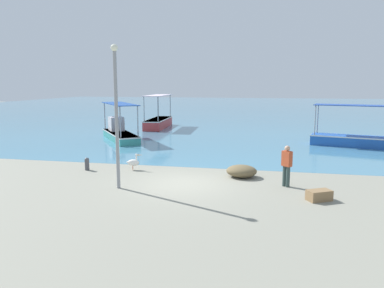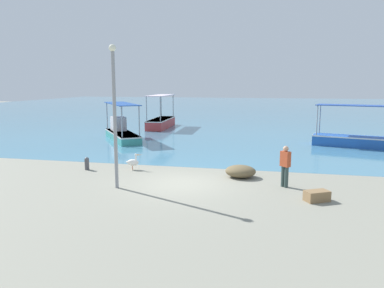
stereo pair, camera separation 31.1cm
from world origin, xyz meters
TOP-DOWN VIEW (x-y plane):
  - ground at (0.00, 0.00)m, footprint 120.00×120.00m
  - harbor_water at (0.00, 48.00)m, footprint 110.00×90.00m
  - fishing_boat_center at (-7.44, 11.02)m, footprint 4.62×5.65m
  - fishing_boat_outer at (9.33, 11.28)m, footprint 6.34×3.01m
  - fishing_boat_near_left at (-6.81, 18.85)m, footprint 1.91×5.94m
  - pelican at (-2.96, 1.91)m, footprint 0.80×0.38m
  - lamp_post at (-2.42, -1.23)m, footprint 0.28×0.28m
  - mooring_bollard at (-5.15, 1.41)m, footprint 0.22×0.22m
  - fisherman_standing at (4.17, 0.35)m, footprint 0.44×0.44m
  - net_pile at (2.28, 1.55)m, footprint 1.36×1.16m
  - cargo_crate at (5.26, -1.30)m, footprint 0.98×0.83m

SIDE VIEW (x-z plane):
  - ground at x=0.00m, z-range 0.00..0.00m
  - harbor_water at x=0.00m, z-range 0.00..0.00m
  - cargo_crate at x=5.26m, z-range 0.00..0.38m
  - net_pile at x=2.28m, z-range 0.00..0.55m
  - mooring_bollard at x=-5.15m, z-range 0.02..0.64m
  - pelican at x=-2.96m, z-range -0.02..0.78m
  - fishing_boat_outer at x=9.33m, z-range -0.83..1.91m
  - fishing_boat_near_left at x=-6.81m, z-range -0.93..2.14m
  - fishing_boat_center at x=-7.44m, z-range -0.74..1.96m
  - fisherman_standing at x=4.17m, z-range 0.06..1.75m
  - lamp_post at x=-2.42m, z-range 0.36..5.98m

